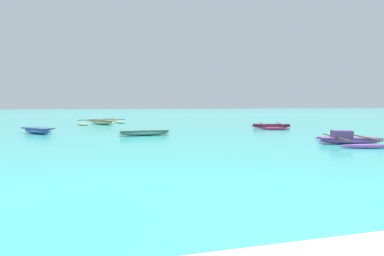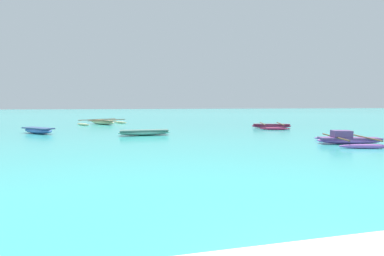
% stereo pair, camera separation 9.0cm
% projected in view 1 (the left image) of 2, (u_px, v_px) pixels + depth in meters
% --- Properties ---
extents(moored_boat_0, '(4.76, 4.27, 0.48)m').
position_uv_depth(moored_boat_0, '(102.00, 122.00, 28.98)').
color(moored_boat_0, beige).
rests_on(moored_boat_0, ground_plane).
extents(moored_boat_1, '(3.24, 3.95, 0.66)m').
position_uv_depth(moored_boat_1, '(348.00, 139.00, 14.80)').
color(moored_boat_1, '#A25BC1').
rests_on(moored_boat_1, ground_plane).
extents(moored_boat_2, '(3.27, 0.86, 0.35)m').
position_uv_depth(moored_boat_2, '(144.00, 132.00, 18.76)').
color(moored_boat_2, '#7CC0AC').
rests_on(moored_boat_2, ground_plane).
extents(moored_boat_3, '(3.36, 4.15, 0.41)m').
position_uv_depth(moored_boat_3, '(271.00, 126.00, 24.37)').
color(moored_boat_3, '#A6264F').
rests_on(moored_boat_3, ground_plane).
extents(moored_boat_4, '(2.55, 2.55, 0.39)m').
position_uv_depth(moored_boat_4, '(38.00, 130.00, 19.91)').
color(moored_boat_4, '#4A76CA').
rests_on(moored_boat_4, ground_plane).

